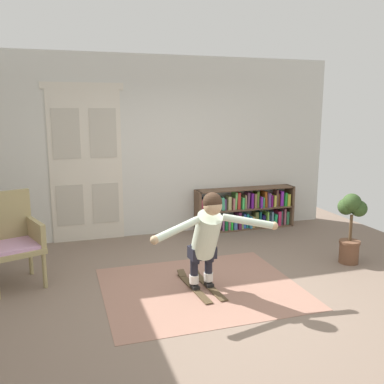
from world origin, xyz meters
TOP-DOWN VIEW (x-y plane):
  - ground_plane at (0.00, 0.00)m, footprint 7.20×7.20m
  - back_wall at (0.00, 2.60)m, footprint 6.00×0.10m
  - double_door at (-1.20, 2.54)m, footprint 1.22×0.05m
  - rug at (-0.09, 0.24)m, footprint 2.26×1.90m
  - bookshelf at (1.45, 2.39)m, footprint 1.78×0.30m
  - wicker_chair at (-2.19, 1.03)m, footprint 0.77×0.77m
  - potted_plant at (2.12, 0.46)m, footprint 0.38×0.37m
  - skis_pair at (-0.09, 0.27)m, footprint 0.34×0.92m
  - person_skier at (-0.08, 0.08)m, footprint 1.47×0.64m

SIDE VIEW (x-z plane):
  - ground_plane at x=0.00m, z-range 0.00..0.00m
  - rug at x=-0.09m, z-range 0.00..0.01m
  - skis_pair at x=-0.09m, z-range -0.01..0.06m
  - bookshelf at x=1.45m, z-range -0.04..0.68m
  - potted_plant at x=2.12m, z-range 0.07..1.02m
  - wicker_chair at x=-2.19m, z-range 0.03..1.13m
  - person_skier at x=-0.08m, z-range 0.15..1.27m
  - double_door at x=-1.20m, z-range 0.01..2.46m
  - back_wall at x=0.00m, z-range 0.00..2.90m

